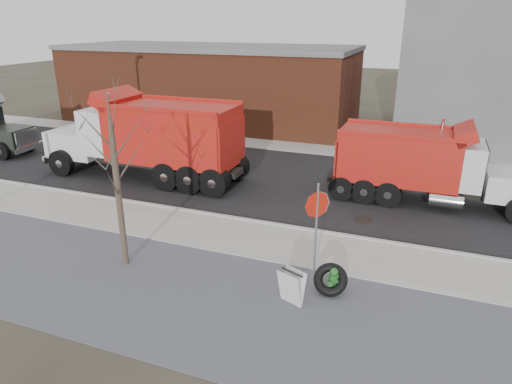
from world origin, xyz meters
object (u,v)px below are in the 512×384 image
at_px(sandwich_board, 292,287).
at_px(dump_truck_red_b, 149,136).
at_px(truck_tire, 330,280).
at_px(dump_truck_red_a, 424,163).
at_px(stop_sign, 317,215).
at_px(fire_hydrant, 333,282).

distance_m(sandwich_board, dump_truck_red_b, 11.64).
distance_m(truck_tire, dump_truck_red_a, 8.08).
height_order(truck_tire, dump_truck_red_a, dump_truck_red_a).
height_order(sandwich_board, dump_truck_red_b, dump_truck_red_b).
distance_m(truck_tire, stop_sign, 1.77).
height_order(truck_tire, dump_truck_red_b, dump_truck_red_b).
distance_m(sandwich_board, dump_truck_red_a, 9.12).
xyz_separation_m(truck_tire, dump_truck_red_a, (1.97, 7.73, 1.25)).
bearing_deg(truck_tire, fire_hydrant, 1.44).
distance_m(stop_sign, sandwich_board, 2.11).
distance_m(fire_hydrant, stop_sign, 1.85).
distance_m(fire_hydrant, truck_tire, 0.10).
bearing_deg(dump_truck_red_b, truck_tire, 146.16).
height_order(fire_hydrant, dump_truck_red_a, dump_truck_red_a).
xyz_separation_m(stop_sign, dump_truck_red_b, (-9.15, 5.76, 0.09)).
height_order(stop_sign, sandwich_board, stop_sign).
xyz_separation_m(sandwich_board, dump_truck_red_b, (-8.94, 7.29, 1.53)).
xyz_separation_m(fire_hydrant, dump_truck_red_a, (1.89, 7.73, 1.31)).
distance_m(truck_tire, sandwich_board, 1.20).
xyz_separation_m(dump_truck_red_a, dump_truck_red_b, (-11.74, -1.31, 0.36)).
bearing_deg(sandwich_board, truck_tire, 68.45).
relative_size(truck_tire, dump_truck_red_b, 0.10).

